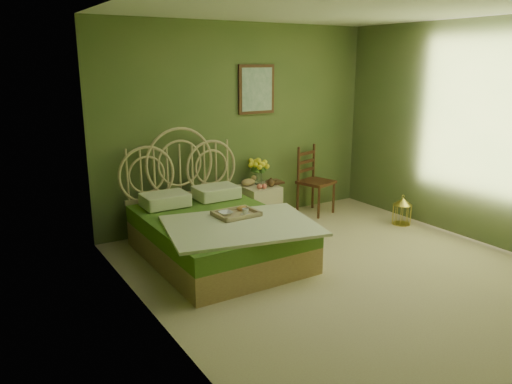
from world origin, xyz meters
TOP-DOWN VIEW (x-y plane):
  - floor at (0.00, 0.00)m, footprint 4.50×4.50m
  - ceiling at (0.00, 0.00)m, footprint 4.50×4.50m
  - wall_back at (0.00, 2.25)m, footprint 4.00×0.00m
  - wall_left at (-2.00, 0.00)m, footprint 0.00×4.50m
  - wall_right at (2.00, 0.00)m, footprint 0.00×4.50m
  - wall_art at (0.24, 2.22)m, footprint 0.54×0.04m
  - bed at (-0.93, 1.19)m, footprint 1.70×2.15m
  - nightstand at (0.15, 2.00)m, footprint 0.46×0.46m
  - chair at (1.04, 1.98)m, footprint 0.53×0.53m
  - birdcage at (1.70, 0.90)m, footprint 0.24×0.24m
  - book_lower at (0.32, 2.00)m, footprint 0.18×0.24m
  - book_upper at (0.32, 2.00)m, footprint 0.17×0.23m
  - cereal_bowl at (-0.88, 1.04)m, footprint 0.15×0.15m
  - coffee_cup at (-0.70, 0.93)m, footprint 0.08×0.08m

SIDE VIEW (x-z plane):
  - floor at x=0.00m, z-range 0.00..0.00m
  - birdcage at x=1.70m, z-range 0.00..0.36m
  - bed at x=-0.93m, z-range -0.37..0.96m
  - nightstand at x=0.15m, z-range -0.12..0.81m
  - book_lower at x=0.32m, z-range 0.50..0.52m
  - book_upper at x=0.32m, z-range 0.52..0.54m
  - cereal_bowl at x=-0.88m, z-range 0.51..0.55m
  - chair at x=1.04m, z-range 0.05..1.01m
  - coffee_cup at x=-0.70m, z-range 0.51..0.58m
  - wall_back at x=0.00m, z-range -0.70..3.30m
  - wall_left at x=-2.00m, z-range -0.95..3.55m
  - wall_right at x=2.00m, z-range -0.95..3.55m
  - wall_art at x=0.24m, z-range 1.43..2.07m
  - ceiling at x=0.00m, z-range 2.60..2.60m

